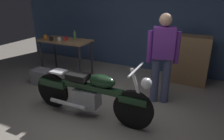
{
  "coord_description": "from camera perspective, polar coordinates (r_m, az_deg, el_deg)",
  "views": [
    {
      "loc": [
        1.5,
        -2.52,
        2.0
      ],
      "look_at": [
        -0.05,
        0.7,
        0.65
      ],
      "focal_mm": 33.13,
      "sensor_mm": 36.0,
      "label": 1
    }
  ],
  "objects": [
    {
      "name": "ground_plane",
      "position": [
        3.55,
        -4.29,
        -13.69
      ],
      "size": [
        12.0,
        12.0,
        0.0
      ],
      "primitive_type": "plane",
      "color": "gray"
    },
    {
      "name": "back_wall",
      "position": [
        5.54,
        10.34,
        15.75
      ],
      "size": [
        8.0,
        0.12,
        3.1
      ],
      "primitive_type": "cube",
      "color": "#384C70",
      "rests_on": "ground_plane"
    },
    {
      "name": "workbench",
      "position": [
        5.28,
        -12.74,
        6.96
      ],
      "size": [
        1.3,
        0.64,
        0.9
      ],
      "color": "#99724C",
      "rests_on": "ground_plane"
    },
    {
      "name": "motorcycle",
      "position": [
        3.44,
        -6.15,
        -6.23
      ],
      "size": [
        2.19,
        0.6,
        1.0
      ],
      "rotation": [
        0.0,
        0.0,
        0.01
      ],
      "color": "black",
      "rests_on": "ground_plane"
    },
    {
      "name": "person_standing",
      "position": [
        3.84,
        13.77,
        3.86
      ],
      "size": [
        0.55,
        0.32,
        1.67
      ],
      "rotation": [
        0.0,
        0.0,
        3.42
      ],
      "color": "#4D567C",
      "rests_on": "ground_plane"
    },
    {
      "name": "wooden_dresser",
      "position": [
        5.04,
        20.73,
        2.63
      ],
      "size": [
        0.8,
        0.47,
        1.1
      ],
      "color": "#99724C",
      "rests_on": "ground_plane"
    },
    {
      "name": "storage_bin",
      "position": [
        5.03,
        -18.75,
        -1.75
      ],
      "size": [
        0.44,
        0.32,
        0.34
      ],
      "primitive_type": "cube",
      "color": "gray",
      "rests_on": "ground_plane"
    },
    {
      "name": "mug_white_ceramic",
      "position": [
        5.15,
        -14.37,
        8.26
      ],
      "size": [
        0.12,
        0.08,
        0.09
      ],
      "color": "white",
      "rests_on": "workbench"
    },
    {
      "name": "mug_black_matte",
      "position": [
        5.23,
        -16.45,
        8.26
      ],
      "size": [
        0.12,
        0.09,
        0.09
      ],
      "color": "black",
      "rests_on": "workbench"
    },
    {
      "name": "mug_red_diner",
      "position": [
        5.17,
        -12.64,
        8.45
      ],
      "size": [
        0.11,
        0.08,
        0.09
      ],
      "color": "red",
      "rests_on": "workbench"
    },
    {
      "name": "mug_orange_travel",
      "position": [
        5.43,
        -17.89,
        8.66
      ],
      "size": [
        0.11,
        0.08,
        0.11
      ],
      "color": "orange",
      "rests_on": "workbench"
    },
    {
      "name": "bottle",
      "position": [
        5.24,
        -10.26,
        9.37
      ],
      "size": [
        0.06,
        0.06,
        0.24
      ],
      "color": "#4C8C4C",
      "rests_on": "workbench"
    }
  ]
}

